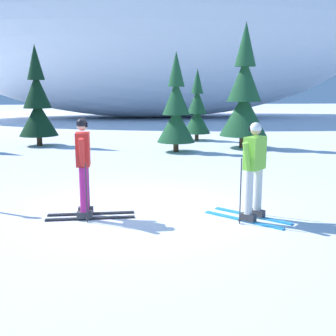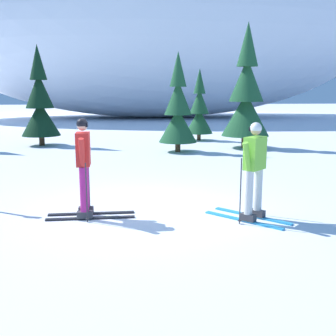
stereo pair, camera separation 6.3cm
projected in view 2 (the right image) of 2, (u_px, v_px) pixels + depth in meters
ground_plane at (143, 210)px, 8.26m from camera, size 120.00×120.00×0.00m
skier_red_jacket at (84, 166)px, 7.68m from camera, size 1.64×0.76×1.84m
skier_lime_jacket at (254, 169)px, 7.50m from camera, size 1.43×1.45×1.79m
pine_tree_center_left at (40, 104)px, 17.55m from camera, size 1.62×1.62×4.19m
pine_tree_center at (178, 111)px, 15.76m from camera, size 1.45×1.45×3.74m
pine_tree_center_right at (199, 111)px, 19.40m from camera, size 1.27×1.27×3.30m
pine_tree_far_right at (246, 96)px, 16.76m from camera, size 1.92×1.92×4.96m
snow_ridge_background at (155, 23)px, 34.34m from camera, size 37.47×16.99×15.45m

